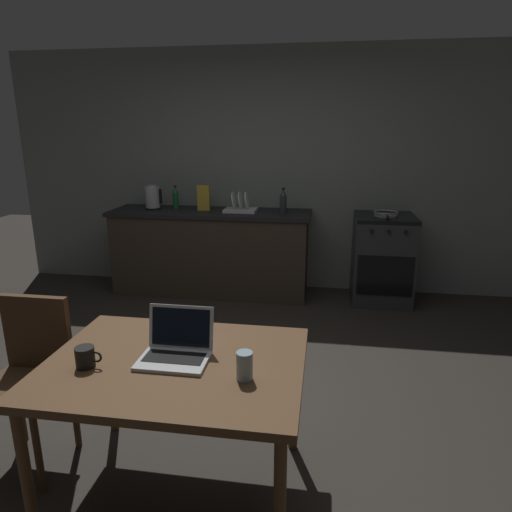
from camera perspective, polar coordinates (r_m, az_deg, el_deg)
ground_plane at (r=3.23m, az=-4.76°, el=-17.29°), size 12.00×12.00×0.00m
back_wall at (r=5.05m, az=4.65°, el=10.50°), size 6.40×0.10×2.61m
kitchen_counter at (r=4.99m, az=-5.68°, el=0.57°), size 2.16×0.64×0.92m
stove_oven at (r=4.88m, az=15.70°, el=-0.34°), size 0.60×0.62×0.92m
dining_table at (r=2.22m, az=-10.28°, el=-14.49°), size 1.20×0.90×0.72m
chair at (r=2.75m, az=-26.76°, el=-12.76°), size 0.40×0.40×0.91m
laptop at (r=2.19m, az=-10.00°, el=-11.56°), size 0.32×0.27×0.22m
electric_kettle at (r=5.08m, az=-12.97°, el=7.21°), size 0.19×0.17×0.26m
bottle at (r=4.69m, az=3.46°, el=6.91°), size 0.07×0.07×0.27m
frying_pan at (r=4.75m, az=16.15°, el=5.18°), size 0.25×0.42×0.05m
coffee_mug at (r=2.23m, az=-20.79°, el=-11.87°), size 0.13×0.09×0.10m
drinking_glass at (r=1.99m, az=-1.46°, el=-13.72°), size 0.07×0.07×0.13m
cereal_box at (r=4.91m, az=-6.66°, el=7.33°), size 0.13×0.05×0.27m
dish_rack at (r=4.82m, az=-1.97°, el=6.20°), size 0.34×0.26×0.21m
bottle_b at (r=5.07m, az=-10.15°, el=7.27°), size 0.06×0.06×0.25m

